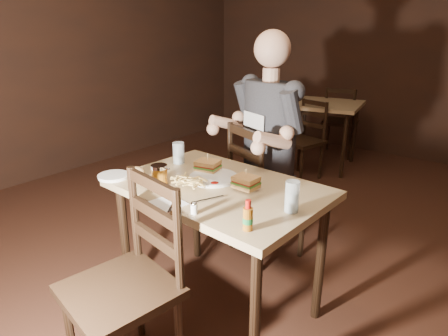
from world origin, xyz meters
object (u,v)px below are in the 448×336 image
Objects in this scene: main_table at (218,201)px; glass_left at (179,153)px; glass_right at (292,197)px; bg_table at (324,110)px; bg_chair_far at (340,122)px; dinner_plate at (213,178)px; bg_chair_near at (301,141)px; syrup_dispenser at (159,175)px; side_plate at (114,177)px; chair_near at (119,290)px; hot_sauce at (248,215)px; diner at (264,116)px; chair_far at (268,192)px.

glass_left is (-0.41, 0.13, 0.16)m from main_table.
bg_table is at bearing 110.73° from glass_right.
bg_chair_far is 3.31m from dinner_plate.
bg_chair_near is 2.25m from dinner_plate.
glass_left is at bearing 168.59° from glass_right.
glass_left is 0.36m from syrup_dispenser.
side_plate is (0.08, -2.47, 0.35)m from bg_chair_near.
glass_right is 0.71m from syrup_dispenser.
chair_near is (0.57, -3.39, -0.21)m from bg_table.
diner is at bearing 118.92° from hot_sauce.
chair_near is 8.54× the size of syrup_dispenser.
chair_far is 7.30× the size of hot_sauce.
bg_chair_far reaches higher than side_plate.
chair_near is at bearing -129.63° from glass_right.
diner reaches higher than chair_far.
chair_far reaches higher than syrup_dispenser.
diner reaches higher than bg_chair_near.
bg_table is 3.61× the size of dinner_plate.
main_table is 0.72m from diner.
diner is 7.99× the size of hot_sauce.
glass_left is 0.42m from side_plate.
diner reaches higher than chair_near.
bg_table is 0.60m from bg_chair_far.
chair_near is 7.19× the size of hot_sauce.
chair_far is 1.02× the size of chair_near.
diner is at bearing 84.45° from syrup_dispenser.
chair_far is (0.51, -2.08, -0.20)m from bg_table.
chair_near is at bearing -80.53° from bg_table.
chair_far is at bearing 127.52° from glass_right.
chair_far is 1.13× the size of bg_chair_near.
hot_sauce is (1.00, -2.50, 0.41)m from bg_chair_near.
dinner_plate reaches higher than main_table.
side_plate is (-0.98, -0.23, -0.07)m from glass_right.
diner is (-0.02, -0.05, 0.54)m from chair_far.
side_plate is at bearing -73.96° from bg_chair_near.
chair_near reaches higher than glass_left.
glass_right is (0.87, -0.18, 0.01)m from glass_left.
glass_left is at bearing 75.03° from side_plate.
bg_chair_near is at bearing -90.00° from bg_table.
chair_far reaches higher than dinner_plate.
chair_far is 0.94m from syrup_dispenser.
glass_left reaches higher than main_table.
side_plate reaches higher than main_table.
hot_sauce is 0.65m from syrup_dispenser.
chair_near is 2.89m from bg_chair_near.
side_plate reaches higher than bg_table.
dinner_plate is at bearing 35.01° from side_plate.
diner reaches higher than bg_chair_far.
chair_near is (0.05, -1.31, -0.01)m from chair_far.
hot_sauce reaches higher than side_plate.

